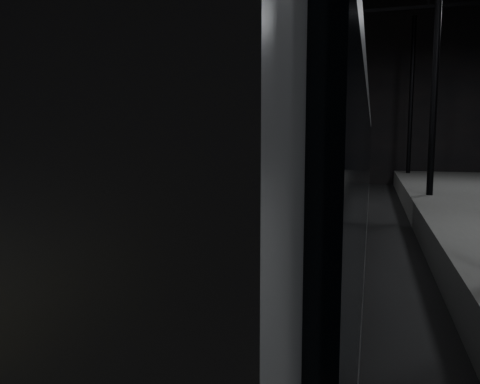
% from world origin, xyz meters
% --- Properties ---
extents(ground, '(44.00, 44.00, 0.00)m').
position_xyz_m(ground, '(0.00, 0.00, 0.00)').
color(ground, black).
rests_on(ground, ground).
extents(platform_left, '(9.00, 43.80, 1.00)m').
position_xyz_m(platform_left, '(-7.50, 0.00, 0.50)').
color(platform_left, '#575754').
rests_on(platform_left, ground).
extents(tactile_strip, '(0.50, 43.80, 0.01)m').
position_xyz_m(tactile_strip, '(-3.25, 0.00, 1.00)').
color(tactile_strip, olive).
rests_on(tactile_strip, platform_left).
extents(track, '(2.40, 43.00, 0.24)m').
position_xyz_m(track, '(0.00, 0.00, 0.07)').
color(track, '#3F3328').
rests_on(track, ground).
extents(train, '(2.87, 19.18, 5.13)m').
position_xyz_m(train, '(-0.00, -2.77, 2.86)').
color(train, '#A7AAB0').
rests_on(train, ground).
extents(woman, '(0.70, 0.58, 1.63)m').
position_xyz_m(woman, '(-4.74, -3.02, 1.81)').
color(woman, '#8E7757').
rests_on(woman, platform_left).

